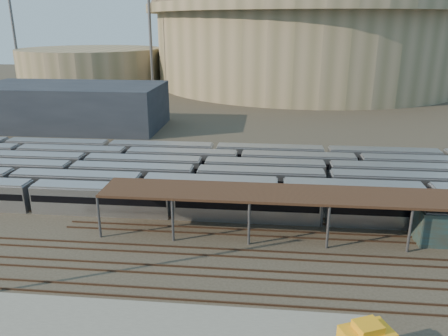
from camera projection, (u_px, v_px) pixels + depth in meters
name	position (u px, v px, depth m)	size (l,w,h in m)	color
ground	(166.00, 246.00, 48.55)	(420.00, 420.00, 0.00)	#383026
apron	(62.00, 332.00, 34.84)	(50.00, 9.00, 0.20)	gray
subway_trains	(197.00, 176.00, 65.38)	(124.46, 23.90, 3.60)	#B9BABE
inspection_shed	(366.00, 198.00, 48.64)	(60.30, 6.00, 5.30)	#55555A
empty_tracks	(155.00, 269.00, 43.80)	(170.00, 9.62, 0.18)	#4C3323
stadium	(306.00, 42.00, 173.07)	(124.00, 124.00, 32.50)	gray
secondary_arena	(92.00, 66.00, 174.77)	(56.00, 56.00, 14.00)	gray
service_building	(72.00, 106.00, 102.23)	(42.00, 20.00, 10.00)	#1E232D
floodlight_0	(150.00, 32.00, 148.71)	(4.00, 1.00, 38.40)	#55555A
floodlight_1	(14.00, 31.00, 163.41)	(4.00, 1.00, 38.40)	#55555A
floodlight_3	(223.00, 30.00, 193.98)	(4.00, 1.00, 38.40)	#55555A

